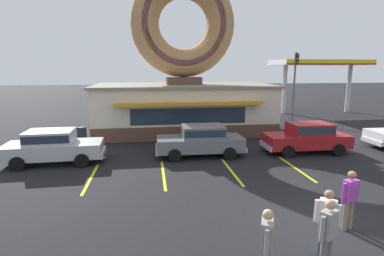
% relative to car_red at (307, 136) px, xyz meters
% --- Properties ---
extents(ground_plane, '(160.00, 160.00, 0.00)m').
position_rel_car_red_xyz_m(ground_plane, '(-3.10, -7.44, -0.87)').
color(ground_plane, black).
extents(donut_shop_building, '(12.30, 6.75, 10.96)m').
position_rel_car_red_xyz_m(donut_shop_building, '(-5.94, 6.51, 2.87)').
color(donut_shop_building, brown).
rests_on(donut_shop_building, ground).
extents(car_red, '(4.59, 2.04, 1.60)m').
position_rel_car_red_xyz_m(car_red, '(0.00, 0.00, 0.00)').
color(car_red, maroon).
rests_on(car_red, ground).
extents(car_grey, '(4.58, 2.03, 1.60)m').
position_rel_car_red_xyz_m(car_grey, '(-5.77, 0.13, 0.00)').
color(car_grey, slate).
rests_on(car_grey, ground).
extents(car_silver, '(4.62, 2.10, 1.60)m').
position_rel_car_red_xyz_m(car_silver, '(-12.93, -0.12, 0.00)').
color(car_silver, '#B2B5BA').
rests_on(car_silver, ground).
extents(pedestrian_blue_sweater_man, '(0.37, 0.56, 1.68)m').
position_rel_car_red_xyz_m(pedestrian_blue_sweater_man, '(-6.01, -9.35, 0.06)').
color(pedestrian_blue_sweater_man, '#474C66').
rests_on(pedestrian_blue_sweater_man, ground).
extents(pedestrian_hooded_kid, '(0.57, 0.34, 1.72)m').
position_rel_car_red_xyz_m(pedestrian_hooded_kid, '(-2.89, -7.58, 0.08)').
color(pedestrian_hooded_kid, '#7F7056').
rests_on(pedestrian_hooded_kid, ground).
extents(pedestrian_leather_jacket_man, '(0.48, 0.43, 1.67)m').
position_rel_car_red_xyz_m(pedestrian_leather_jacket_man, '(-4.20, -8.60, 0.05)').
color(pedestrian_leather_jacket_man, '#474C66').
rests_on(pedestrian_leather_jacket_man, ground).
extents(pedestrian_clipboard_woman, '(0.53, 0.40, 1.73)m').
position_rel_car_red_xyz_m(pedestrian_clipboard_woman, '(-4.55, -9.19, 0.09)').
color(pedestrian_clipboard_woman, slate).
rests_on(pedestrian_clipboard_woman, ground).
extents(trash_bin, '(0.57, 0.57, 0.97)m').
position_rel_car_red_xyz_m(trash_bin, '(-12.50, 3.97, -0.37)').
color(trash_bin, '#232833').
rests_on(trash_bin, ground).
extents(traffic_light_pole, '(0.28, 0.47, 5.80)m').
position_rel_car_red_xyz_m(traffic_light_pole, '(3.95, 9.64, 2.84)').
color(traffic_light_pole, '#595B60').
rests_on(traffic_light_pole, ground).
extents(gas_station_canopy, '(9.00, 4.46, 5.30)m').
position_rel_car_red_xyz_m(gas_station_canopy, '(8.53, 13.83, 3.99)').
color(gas_station_canopy, silver).
rests_on(gas_station_canopy, ground).
extents(parking_stripe_far_left, '(0.12, 3.60, 0.01)m').
position_rel_car_red_xyz_m(parking_stripe_far_left, '(-10.82, -2.44, -0.87)').
color(parking_stripe_far_left, yellow).
rests_on(parking_stripe_far_left, ground).
extents(parking_stripe_left, '(0.12, 3.60, 0.01)m').
position_rel_car_red_xyz_m(parking_stripe_left, '(-7.82, -2.44, -0.87)').
color(parking_stripe_left, yellow).
rests_on(parking_stripe_left, ground).
extents(parking_stripe_mid_left, '(0.12, 3.60, 0.01)m').
position_rel_car_red_xyz_m(parking_stripe_mid_left, '(-4.82, -2.44, -0.87)').
color(parking_stripe_mid_left, yellow).
rests_on(parking_stripe_mid_left, ground).
extents(parking_stripe_centre, '(0.12, 3.60, 0.01)m').
position_rel_car_red_xyz_m(parking_stripe_centre, '(-1.82, -2.44, -0.87)').
color(parking_stripe_centre, yellow).
rests_on(parking_stripe_centre, ground).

